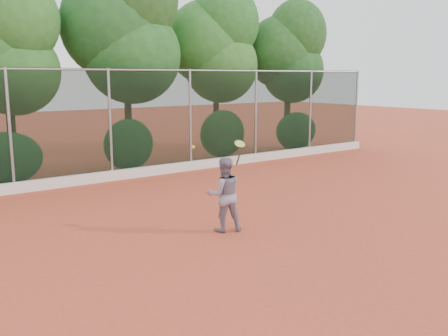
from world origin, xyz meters
TOP-DOWN VIEW (x-y plane):
  - ground at (0.00, 0.00)m, footprint 80.00×80.00m
  - concrete_curb at (0.00, 6.82)m, footprint 24.00×0.20m
  - tennis_player at (-0.37, 0.51)m, footprint 0.94×0.84m
  - chainlink_fence at (-0.00, 7.00)m, footprint 24.09×0.09m
  - foliage_backdrop at (-0.55, 8.98)m, footprint 23.70×3.63m
  - tennis_racket at (0.03, 0.49)m, footprint 0.32×0.30m
  - tennis_ball_in_flight at (-1.27, 0.30)m, footprint 0.07×0.07m

SIDE VIEW (x-z plane):
  - ground at x=0.00m, z-range 0.00..0.00m
  - concrete_curb at x=0.00m, z-range 0.00..0.30m
  - tennis_player at x=-0.37m, z-range 0.00..1.59m
  - tennis_racket at x=0.03m, z-range 1.52..2.08m
  - chainlink_fence at x=0.00m, z-range 0.11..3.61m
  - tennis_ball_in_flight at x=-1.27m, z-range 1.87..1.94m
  - foliage_backdrop at x=-0.55m, z-range 0.63..8.18m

